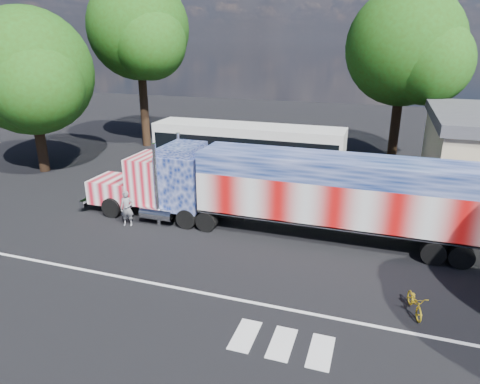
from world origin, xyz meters
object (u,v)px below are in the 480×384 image
(semi_truck, at_px, (285,190))
(coach_bus, at_px, (247,152))
(woman, at_px, (127,208))
(tree_w_a, at_px, (31,73))
(tree_nw_a, at_px, (140,29))
(tree_ne_a, at_px, (407,48))
(bicycle, at_px, (415,302))

(semi_truck, distance_m, coach_bus, 8.63)
(semi_truck, bearing_deg, woman, -167.36)
(tree_w_a, distance_m, tree_nw_a, 10.13)
(semi_truck, height_order, tree_w_a, tree_w_a)
(coach_bus, xyz_separation_m, tree_ne_a, (9.35, 7.92, 6.45))
(bicycle, bearing_deg, tree_ne_a, 78.34)
(woman, xyz_separation_m, tree_ne_a, (12.74, 17.13, 7.43))
(tree_nw_a, bearing_deg, woman, -63.13)
(coach_bus, relative_size, tree_ne_a, 1.00)
(woman, bearing_deg, bicycle, -31.59)
(bicycle, xyz_separation_m, tree_ne_a, (-0.68, 20.41, 7.94))
(woman, distance_m, tree_w_a, 13.88)
(bicycle, bearing_deg, semi_truck, 125.49)
(tree_ne_a, relative_size, tree_w_a, 1.14)
(coach_bus, xyz_separation_m, woman, (-3.40, -9.21, -0.98))
(bicycle, distance_m, tree_w_a, 26.88)
(semi_truck, relative_size, tree_ne_a, 1.59)
(woman, distance_m, bicycle, 13.83)
(semi_truck, bearing_deg, tree_nw_a, 138.24)
(tree_w_a, bearing_deg, tree_nw_a, 72.56)
(woman, distance_m, tree_ne_a, 22.61)
(semi_truck, height_order, bicycle, semi_truck)
(semi_truck, bearing_deg, bicycle, -40.93)
(coach_bus, distance_m, tree_nw_a, 15.17)
(bicycle, height_order, tree_ne_a, tree_ne_a)
(bicycle, relative_size, tree_w_a, 0.14)
(tree_ne_a, bearing_deg, semi_truck, -108.25)
(tree_w_a, bearing_deg, bicycle, -21.67)
(tree_ne_a, bearing_deg, tree_nw_a, -175.83)
(woman, bearing_deg, tree_w_a, 131.73)
(semi_truck, xyz_separation_m, woman, (-7.66, -1.72, -1.28))
(semi_truck, distance_m, woman, 7.96)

